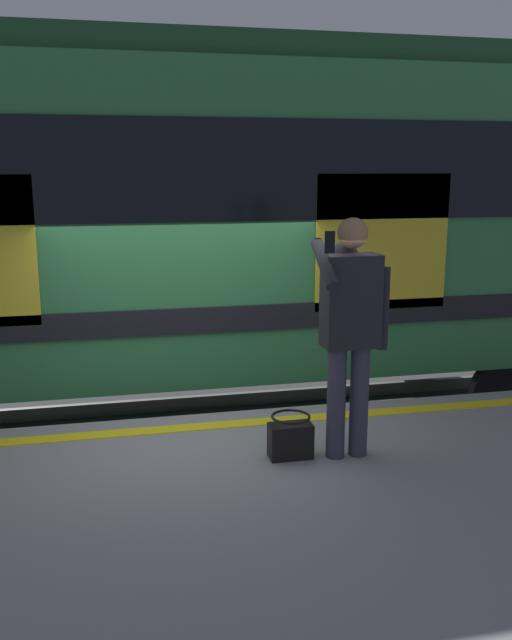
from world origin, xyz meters
TOP-DOWN VIEW (x-y plane):
  - ground_plane at (0.00, 0.00)m, footprint 23.46×23.46m
  - safety_line at (0.00, 0.30)m, footprint 13.56×0.16m
  - track_rail_near at (0.00, -1.10)m, footprint 17.99×0.08m
  - track_rail_far at (0.00, -2.54)m, footprint 17.99×0.08m
  - train_carriage at (-0.00, -1.81)m, footprint 10.87×2.84m
  - passenger at (-1.05, 1.10)m, footprint 0.57×0.55m
  - handbag at (-0.62, 1.05)m, footprint 0.32×0.30m

SIDE VIEW (x-z plane):
  - ground_plane at x=0.00m, z-range 0.00..0.00m
  - track_rail_near at x=0.00m, z-range 0.00..0.16m
  - track_rail_far at x=0.00m, z-range 0.00..0.16m
  - safety_line at x=0.00m, z-range 0.86..0.87m
  - handbag at x=-0.62m, z-range 0.85..1.18m
  - passenger at x=-1.05m, z-range 1.02..2.81m
  - train_carriage at x=0.00m, z-range 0.54..4.56m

